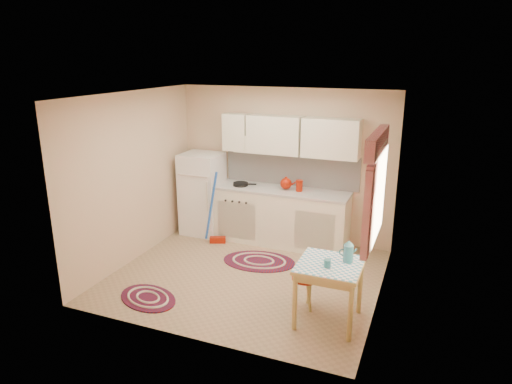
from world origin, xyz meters
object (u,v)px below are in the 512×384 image
table (328,293)px  stool (305,292)px  base_cabinets (279,217)px  fridge (203,194)px

table → stool: 0.40m
table → stool: (-0.33, 0.17, -0.15)m
base_cabinets → table: (1.29, -2.00, -0.08)m
base_cabinets → stool: 2.08m
base_cabinets → stool: (0.97, -1.83, -0.23)m
table → stool: bearing=152.5°
fridge → base_cabinets: size_ratio=0.62×
base_cabinets → table: 2.38m
stool → table: bearing=-27.5°
fridge → table: size_ratio=1.94×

